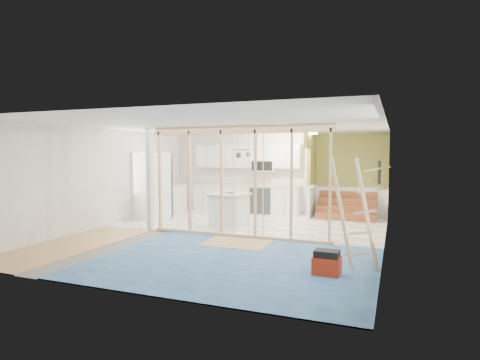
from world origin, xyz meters
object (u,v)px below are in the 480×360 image
at_px(island, 229,211).
at_px(ladder, 357,213).
at_px(fridge, 151,186).
at_px(toolbox, 327,263).

distance_m(island, ladder, 4.41).
height_order(island, ladder, ladder).
relative_size(fridge, ladder, 1.05).
bearing_deg(island, fridge, 176.43).
xyz_separation_m(fridge, toolbox, (5.71, -3.56, -0.79)).
distance_m(fridge, ladder, 6.81).
xyz_separation_m(toolbox, ladder, (0.41, 0.58, 0.77)).
height_order(toolbox, ladder, ladder).
relative_size(fridge, island, 2.03).
bearing_deg(fridge, toolbox, -16.92).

